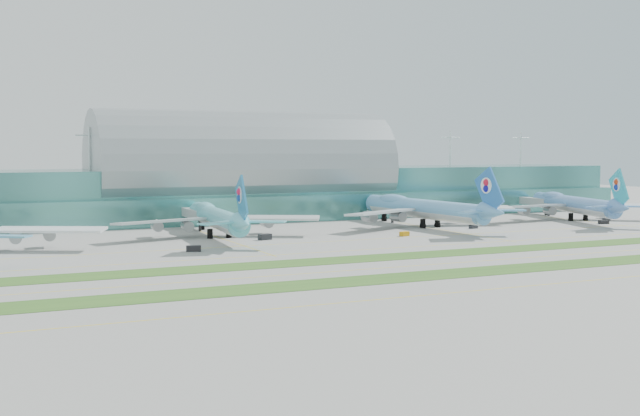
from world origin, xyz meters
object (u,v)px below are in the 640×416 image
airliner_b (216,217)px  airliner_d (573,203)px  terminal (243,183)px  airliner_c (423,207)px

airliner_b → airliner_d: 145.69m
terminal → airliner_b: size_ratio=4.49×
terminal → airliner_c: bearing=-52.6°
airliner_c → airliner_d: bearing=-5.6°
airliner_c → airliner_d: 68.28m
terminal → airliner_d: terminal is taller
terminal → airliner_d: size_ratio=4.51×
airliner_b → airliner_c: airliner_c is taller
airliner_b → airliner_c: bearing=5.9°
airliner_c → terminal: bearing=123.2°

